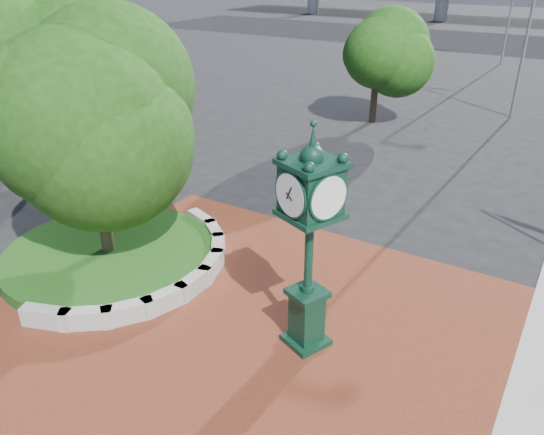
% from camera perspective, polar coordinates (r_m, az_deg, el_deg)
% --- Properties ---
extents(ground, '(200.00, 200.00, 0.00)m').
position_cam_1_polar(ground, '(13.65, -2.38, -10.35)').
color(ground, black).
rests_on(ground, ground).
extents(plaza, '(12.00, 12.00, 0.04)m').
position_cam_1_polar(plaza, '(13.00, -4.89, -12.49)').
color(plaza, maroon).
rests_on(plaza, ground).
extents(planter_wall, '(2.96, 6.77, 0.54)m').
position_cam_1_polar(planter_wall, '(14.94, -11.11, -6.07)').
color(planter_wall, '#9E9B93').
rests_on(planter_wall, ground).
extents(grass_bed, '(6.10, 6.10, 0.40)m').
position_cam_1_polar(grass_bed, '(16.44, -17.06, -3.87)').
color(grass_bed, '#164213').
rests_on(grass_bed, ground).
extents(tree_planter, '(5.20, 5.20, 6.33)m').
position_cam_1_polar(tree_planter, '(15.06, -18.82, 7.83)').
color(tree_planter, '#38281C').
rests_on(tree_planter, ground).
extents(tree_northwest, '(5.60, 5.60, 6.93)m').
position_cam_1_polar(tree_northwest, '(24.13, -22.68, 14.80)').
color(tree_northwest, '#38281C').
rests_on(tree_northwest, ground).
extents(tree_street, '(4.40, 4.40, 5.45)m').
position_cam_1_polar(tree_street, '(29.30, 11.26, 16.21)').
color(tree_street, '#38281C').
rests_on(tree_street, ground).
extents(post_clock, '(1.36, 1.36, 5.26)m').
position_cam_1_polar(post_clock, '(11.17, 4.06, -1.84)').
color(post_clock, black).
rests_on(post_clock, ground).
extents(street_lamp_near, '(2.09, 0.43, 9.33)m').
position_cam_1_polar(street_lamp_near, '(32.33, 26.56, 19.03)').
color(street_lamp_near, slate).
rests_on(street_lamp_near, ground).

